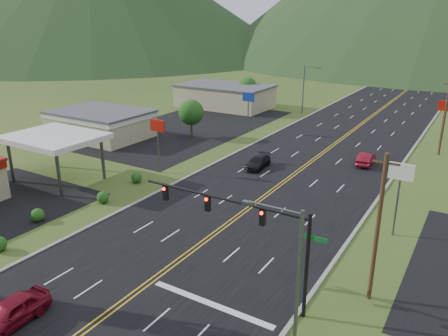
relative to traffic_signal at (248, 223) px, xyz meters
The scene contains 17 objects.
traffic_signal is the anchor object (origin of this frame).
streetlight_east 6.17m from the traffic_signal, 40.39° to the right, with size 3.28×0.25×9.00m.
streetlight_west 58.88m from the traffic_signal, 107.97° to the left, with size 3.28×0.25×9.00m.
gas_canopy 29.59m from the traffic_signal, 164.30° to the left, with size 10.00×8.00×5.30m.
building_west_mid 45.46m from the traffic_signal, 148.05° to the left, with size 14.40×10.40×4.10m.
building_west_far 64.15m from the traffic_signal, 122.56° to the left, with size 18.40×11.40×4.50m.
pole_sign_west_a 26.00m from the traffic_signal, 142.00° to the left, with size 2.00×0.18×6.40m.
pole_sign_west_b 43.17m from the traffic_signal, 118.32° to the left, with size 2.00×0.18×6.40m.
pole_sign_east_a 15.45m from the traffic_signal, 65.05° to the left, with size 2.00×0.18×6.40m.
pole_sign_east_b 46.47m from the traffic_signal, 81.94° to the left, with size 2.00×0.18×6.40m.
tree_west_a 40.80m from the traffic_signal, 130.50° to the left, with size 3.84×3.84×5.82m.
tree_west_b 66.01m from the traffic_signal, 118.49° to the left, with size 3.84×3.84×5.82m.
utility_pole_a 8.08m from the traffic_signal, 29.72° to the left, with size 1.60×0.28×10.00m.
utility_pole_b 41.60m from the traffic_signal, 80.29° to the left, with size 1.60×0.28×10.00m.
car_red_near 15.19m from the traffic_signal, 137.07° to the right, with size 1.97×4.90×1.67m, color maroon.
car_dark_mid 26.40m from the traffic_signal, 115.54° to the left, with size 1.94×4.76×1.38m, color black.
car_red_far 31.93m from the traffic_signal, 90.47° to the left, with size 1.61×4.61×1.52m, color maroon.
Camera 1 is at (18.04, -7.76, 17.56)m, focal length 35.00 mm.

